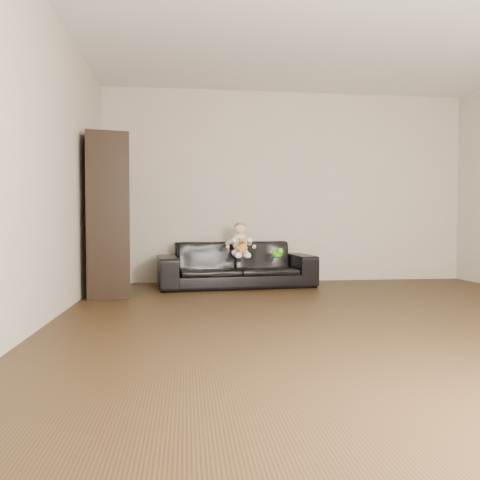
{
  "coord_description": "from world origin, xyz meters",
  "views": [
    {
      "loc": [
        -1.4,
        -3.6,
        0.8
      ],
      "look_at": [
        -0.73,
        2.16,
        0.59
      ],
      "focal_mm": 35.0,
      "sensor_mm": 36.0,
      "label": 1
    }
  ],
  "objects": [
    {
      "name": "toy_rattle",
      "position": [
        -0.3,
        2.04,
        0.4
      ],
      "size": [
        0.08,
        0.08,
        0.06
      ],
      "primitive_type": "sphere",
      "rotation": [
        0.0,
        0.0,
        0.27
      ],
      "color": "red",
      "rests_on": "sofa"
    },
    {
      "name": "toy_green",
      "position": [
        -0.3,
        1.98,
        0.43
      ],
      "size": [
        0.15,
        0.17,
        0.11
      ],
      "primitive_type": "ellipsoid",
      "rotation": [
        0.0,
        0.0,
        -0.15
      ],
      "color": "#4ED218",
      "rests_on": "sofa"
    },
    {
      "name": "cabinet",
      "position": [
        -2.26,
        1.66,
        0.88
      ],
      "size": [
        0.55,
        0.68,
        1.76
      ],
      "primitive_type": "cube",
      "rotation": [
        0.0,
        0.0,
        0.2
      ],
      "color": "black",
      "rests_on": "floor"
    },
    {
      "name": "toy_blue_disc",
      "position": [
        -0.31,
        2.12,
        0.38
      ],
      "size": [
        0.11,
        0.11,
        0.01
      ],
      "primitive_type": "cylinder",
      "rotation": [
        0.0,
        0.0,
        -0.24
      ],
      "color": "blue",
      "rests_on": "sofa"
    },
    {
      "name": "wall_back",
      "position": [
        0.0,
        2.75,
        1.3
      ],
      "size": [
        5.0,
        0.0,
        5.0
      ],
      "primitive_type": "plane",
      "rotation": [
        1.57,
        0.0,
        0.0
      ],
      "color": "#B7AD99",
      "rests_on": "ground"
    },
    {
      "name": "floor",
      "position": [
        0.0,
        0.0,
        0.0
      ],
      "size": [
        5.5,
        5.5,
        0.0
      ],
      "primitive_type": "plane",
      "color": "#342212",
      "rests_on": "ground"
    },
    {
      "name": "shelf_item",
      "position": [
        -2.24,
        1.66,
        1.28
      ],
      "size": [
        0.23,
        0.28,
        0.28
      ],
      "primitive_type": "cube",
      "rotation": [
        0.0,
        0.0,
        0.2
      ],
      "color": "silver",
      "rests_on": "cabinet"
    },
    {
      "name": "wall_left",
      "position": [
        -2.5,
        0.0,
        1.3
      ],
      "size": [
        0.0,
        5.5,
        5.5
      ],
      "primitive_type": "plane",
      "rotation": [
        1.57,
        0.0,
        1.57
      ],
      "color": "#B7AD99",
      "rests_on": "ground"
    },
    {
      "name": "baby",
      "position": [
        -0.73,
        2.14,
        0.57
      ],
      "size": [
        0.33,
        0.39,
        0.44
      ],
      "rotation": [
        0.0,
        0.0,
        0.24
      ],
      "color": "#FCD4D5",
      "rests_on": "sofa"
    },
    {
      "name": "teddy_bear",
      "position": [
        -0.72,
        2.01,
        0.52
      ],
      "size": [
        0.12,
        0.12,
        0.2
      ],
      "rotation": [
        0.0,
        0.0,
        0.19
      ],
      "color": "#C68338",
      "rests_on": "sofa"
    },
    {
      "name": "sofa",
      "position": [
        -0.77,
        2.25,
        0.28
      ],
      "size": [
        2.01,
        0.95,
        0.57
      ],
      "primitive_type": "imported",
      "rotation": [
        0.0,
        0.0,
        0.1
      ],
      "color": "black",
      "rests_on": "floor"
    }
  ]
}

